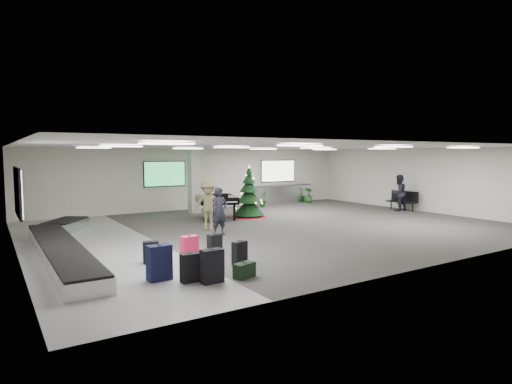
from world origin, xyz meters
TOP-DOWN VIEW (x-y plane):
  - ground at (0.00, 0.00)m, footprint 18.00×18.00m
  - room_envelope at (-0.38, 0.67)m, footprint 18.02×14.02m
  - baggage_carousel at (-7.84, -0.08)m, footprint 2.28×9.71m
  - service_counter at (5.00, 6.65)m, footprint 4.05×0.65m
  - suitcase_0 at (-5.46, -5.25)m, footprint 0.50×0.28m
  - suitcase_1 at (-4.13, -4.20)m, footprint 0.44×0.30m
  - pink_suitcase at (-5.10, -3.16)m, footprint 0.46×0.29m
  - suitcase_3 at (-4.19, -2.88)m, footprint 0.43×0.27m
  - navy_suitcase at (-6.39, -4.42)m, footprint 0.55×0.35m
  - suitcase_5 at (-5.84, -4.93)m, footprint 0.45×0.26m
  - green_duffel at (-4.64, -5.29)m, footprint 0.59×0.41m
  - suitcase_8 at (-6.05, -2.82)m, footprint 0.45×0.33m
  - christmas_tree at (0.60, 3.06)m, footprint 1.69×1.69m
  - grand_piano at (-1.01, 3.17)m, footprint 2.17×2.50m
  - bench at (8.51, 0.72)m, footprint 0.66×1.61m
  - traveler_a at (-2.69, -0.31)m, footprint 0.66×0.46m
  - traveler_b at (-2.49, 1.02)m, footprint 1.42×1.28m
  - traveler_bench at (8.16, 0.74)m, footprint 0.91×0.71m
  - potted_plant_left at (3.17, 5.78)m, footprint 0.64×0.62m
  - potted_plant_right at (6.56, 5.99)m, footprint 0.69×0.69m

SIDE VIEW (x-z plane):
  - ground at x=0.00m, z-range 0.00..0.00m
  - green_duffel at x=-4.64m, z-range -0.01..0.36m
  - baggage_carousel at x=-7.84m, z-range 0.00..0.43m
  - suitcase_8 at x=-6.05m, z-range -0.01..0.60m
  - suitcase_3 at x=-4.19m, z-range -0.01..0.61m
  - suitcase_1 at x=-4.13m, z-range -0.01..0.63m
  - suitcase_5 at x=-5.84m, z-range -0.01..0.67m
  - pink_suitcase at x=-5.10m, z-range -0.01..0.70m
  - suitcase_0 at x=-5.46m, z-range -0.01..0.78m
  - navy_suitcase at x=-6.39m, z-range -0.01..0.83m
  - potted_plant_left at x=3.17m, z-range 0.00..0.90m
  - potted_plant_right at x=6.56m, z-range 0.00..0.91m
  - service_counter at x=5.00m, z-range 0.01..1.09m
  - bench at x=8.51m, z-range 0.06..1.06m
  - christmas_tree at x=0.60m, z-range -0.38..2.03m
  - traveler_a at x=-2.69m, z-range 0.00..1.72m
  - grand_piano at x=-1.01m, z-range 0.26..1.47m
  - traveler_bench at x=8.16m, z-range 0.00..1.84m
  - traveler_b at x=-2.49m, z-range 0.00..1.91m
  - room_envelope at x=-0.38m, z-range 0.73..3.94m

